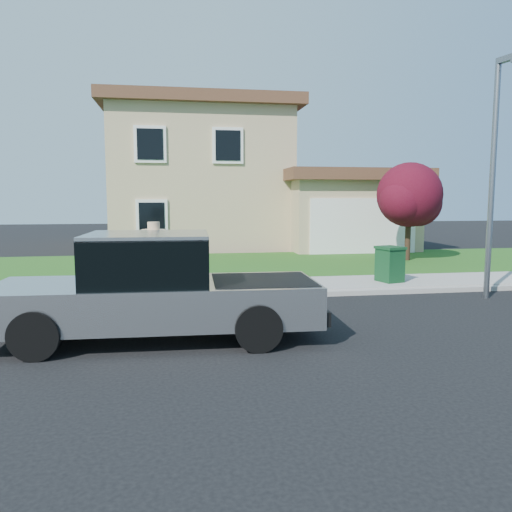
{
  "coord_description": "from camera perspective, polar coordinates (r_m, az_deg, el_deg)",
  "views": [
    {
      "loc": [
        -1.29,
        -8.79,
        2.41
      ],
      "look_at": [
        0.39,
        1.44,
        1.2
      ],
      "focal_mm": 35.0,
      "sensor_mm": 36.0,
      "label": 1
    }
  ],
  "objects": [
    {
      "name": "ornamental_tree",
      "position": [
        19.37,
        17.19,
        6.35
      ],
      "size": [
        2.63,
        2.37,
        3.61
      ],
      "color": "black",
      "rests_on": "lawn"
    },
    {
      "name": "house",
      "position": [
        25.32,
        -3.47,
        8.35
      ],
      "size": [
        14.0,
        11.3,
        6.85
      ],
      "color": "tan",
      "rests_on": "ground"
    },
    {
      "name": "sidewalk",
      "position": [
        13.2,
        0.8,
        -3.53
      ],
      "size": [
        40.0,
        2.0,
        0.15
      ],
      "primitive_type": "cube",
      "color": "gray",
      "rests_on": "ground"
    },
    {
      "name": "ground",
      "position": [
        9.21,
        -0.96,
        -8.52
      ],
      "size": [
        80.0,
        80.0,
        0.0
      ],
      "primitive_type": "plane",
      "color": "black",
      "rests_on": "ground"
    },
    {
      "name": "woman",
      "position": [
        9.98,
        -11.5,
        -2.06
      ],
      "size": [
        0.76,
        0.65,
        1.95
      ],
      "rotation": [
        0.0,
        0.0,
        3.56
      ],
      "color": "tan",
      "rests_on": "ground"
    },
    {
      "name": "trash_bin",
      "position": [
        13.97,
        15.04,
        -0.87
      ],
      "size": [
        0.74,
        0.81,
        0.96
      ],
      "rotation": [
        0.0,
        0.0,
        0.27
      ],
      "color": "#0F3A1B",
      "rests_on": "sidewalk"
    },
    {
      "name": "pickup_truck",
      "position": [
        8.63,
        -11.36,
        -3.88
      ],
      "size": [
        5.62,
        2.24,
        1.83
      ],
      "rotation": [
        0.0,
        0.0,
        -0.04
      ],
      "color": "black",
      "rests_on": "ground"
    },
    {
      "name": "lawn",
      "position": [
        17.6,
        -1.78,
        -1.06
      ],
      "size": [
        40.0,
        7.0,
        0.1
      ],
      "primitive_type": "cube",
      "color": "#1B4C15",
      "rests_on": "ground"
    },
    {
      "name": "street_lamp",
      "position": [
        13.07,
        25.66,
        9.42
      ],
      "size": [
        0.34,
        0.73,
        5.59
      ],
      "rotation": [
        0.0,
        0.0,
        0.2
      ],
      "color": "slate",
      "rests_on": "ground"
    },
    {
      "name": "curb",
      "position": [
        12.14,
        1.72,
        -4.51
      ],
      "size": [
        40.0,
        0.2,
        0.12
      ],
      "primitive_type": "cube",
      "color": "gray",
      "rests_on": "ground"
    }
  ]
}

